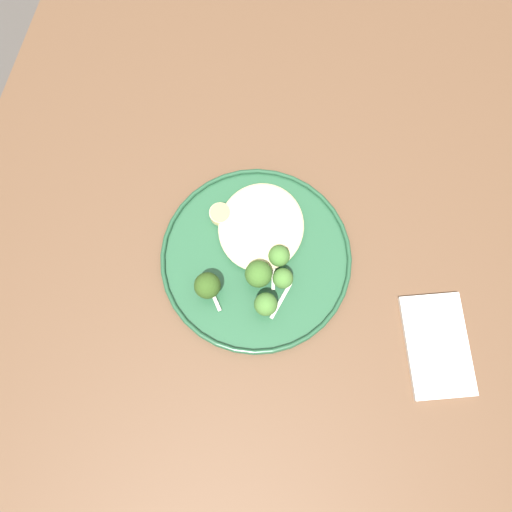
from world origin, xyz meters
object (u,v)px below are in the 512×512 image
Objects in this scene: seared_scallop_right_edge at (252,226)px; folded_napkin at (437,345)px; seared_scallop_half_hidden at (277,251)px; broccoli_floret_rear_charred at (279,256)px; broccoli_floret_near_rim at (207,286)px; broccoli_floret_small_sprig at (259,274)px; seared_scallop_front_small at (220,214)px; broccoli_floret_tall_stalk at (283,279)px; broccoli_floret_split_head at (266,304)px; dinner_plate at (256,258)px; seared_scallop_large_seared at (277,212)px.

folded_napkin is (0.11, 0.30, -0.02)m from seared_scallop_right_edge.
broccoli_floret_rear_charred reaches higher than seared_scallop_half_hidden.
broccoli_floret_near_rim is 0.08m from broccoli_floret_small_sprig.
broccoli_floret_near_rim reaches higher than seared_scallop_front_small.
broccoli_floret_tall_stalk is (0.08, 0.11, 0.02)m from seared_scallop_front_small.
seared_scallop_front_small is at bearing -116.25° from broccoli_floret_rear_charred.
broccoli_floret_tall_stalk reaches higher than folded_napkin.
broccoli_floret_near_rim is at bearing -20.75° from seared_scallop_right_edge.
broccoli_floret_small_sprig is (-0.04, -0.02, 0.00)m from broccoli_floret_split_head.
dinner_plate is 0.08m from seared_scallop_large_seared.
broccoli_floret_near_rim reaches higher than seared_scallop_half_hidden.
seared_scallop_right_edge is 0.32m from folded_napkin.
broccoli_floret_split_head is 0.04m from broccoli_floret_small_sprig.
broccoli_floret_split_head is (0.09, 0.00, 0.02)m from seared_scallop_half_hidden.
seared_scallop_half_hidden is at bearing 12.31° from seared_scallop_large_seared.
broccoli_floret_small_sprig reaches higher than seared_scallop_front_small.
seared_scallop_half_hidden is 0.74× the size of broccoli_floret_split_head.
seared_scallop_large_seared is 0.08m from broccoli_floret_rear_charred.
broccoli_floret_rear_charred is at bearing 177.13° from broccoli_floret_split_head.
seared_scallop_front_small is 0.63× the size of broccoli_floret_near_rim.
broccoli_floret_split_head reaches higher than seared_scallop_front_small.
seared_scallop_right_edge is 0.46× the size of broccoli_floret_small_sprig.
dinner_plate is at bearing -103.65° from folded_napkin.
broccoli_floret_small_sprig is at bearing -97.89° from folded_napkin.
broccoli_floret_tall_stalk is at bearing 159.46° from broccoli_floret_split_head.
folded_napkin is at bearing 69.29° from seared_scallop_right_edge.
dinner_plate is 0.05m from broccoli_floret_rear_charred.
broccoli_floret_near_rim reaches higher than seared_scallop_large_seared.
seared_scallop_front_small is at bearing -97.91° from seared_scallop_right_edge.
dinner_plate is 0.09m from broccoli_floret_near_rim.
broccoli_floret_near_rim is (0.11, -0.04, 0.02)m from seared_scallop_right_edge.
seared_scallop_front_small is 0.74× the size of broccoli_floret_tall_stalk.
seared_scallop_large_seared is 0.16m from broccoli_floret_near_rim.
broccoli_floret_tall_stalk reaches higher than seared_scallop_large_seared.
broccoli_floret_small_sprig reaches higher than broccoli_floret_split_head.
folded_napkin is (0.14, 0.27, -0.02)m from seared_scallop_large_seared.
seared_scallop_half_hidden is 0.12m from broccoli_floret_near_rim.
dinner_plate is 5.56× the size of broccoli_floret_near_rim.
seared_scallop_right_edge is at bearing -158.43° from broccoli_floret_split_head.
broccoli_floret_small_sprig reaches higher than seared_scallop_large_seared.
seared_scallop_half_hidden is 0.67× the size of broccoli_floret_small_sprig.
broccoli_floret_near_rim is at bearing -95.06° from broccoli_floret_split_head.
dinner_plate is 8.09× the size of seared_scallop_half_hidden.
broccoli_floret_rear_charred reaches higher than seared_scallop_right_edge.
seared_scallop_right_edge is at bearing -130.80° from broccoli_floret_rear_charred.
folded_napkin is (0.04, 0.28, -0.04)m from broccoli_floret_small_sprig.
broccoli_floret_near_rim is at bearing -90.99° from folded_napkin.
dinner_plate is 6.57× the size of broccoli_floret_tall_stalk.
broccoli_floret_near_rim is (0.07, -0.09, 0.00)m from broccoli_floret_rear_charred.
broccoli_floret_split_head is at bearing 21.57° from seared_scallop_right_edge.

